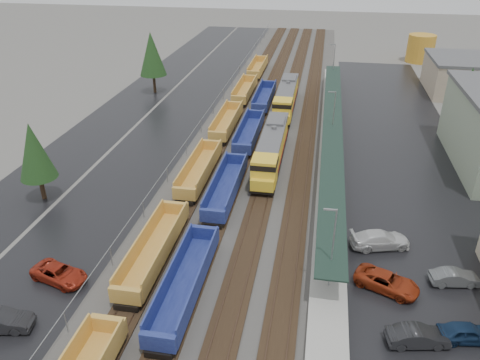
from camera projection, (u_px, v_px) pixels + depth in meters
The scene contains 22 objects.
ballast_strip at pixel (271, 118), 75.10m from camera, with size 20.00×160.00×0.08m, color #302D2B.
trackbed at pixel (271, 117), 75.04m from camera, with size 14.60×160.00×0.22m.
west_parking_lot at pixel (181, 113), 77.44m from camera, with size 10.00×160.00×0.02m, color black.
west_road at pixel (124, 109), 79.00m from camera, with size 9.00×160.00×0.02m, color black.
east_commuter_lot at pixel (401, 152), 63.45m from camera, with size 16.00×100.00×0.02m, color black.
station_platform at pixel (331, 142), 64.60m from camera, with size 3.00×80.00×8.00m.
chainlink_fence at pixel (211, 108), 74.48m from camera, with size 0.08×160.04×2.02m.
distant_hills at pixel (417, 3), 199.25m from camera, with size 301.00×140.00×25.20m.
tree_west_near at pixel (34, 151), 49.71m from camera, with size 3.96×3.96×9.00m.
tree_west_far at pixel (152, 54), 84.06m from camera, with size 4.84×4.84×11.00m.
tree_east at pixel (468, 92), 65.99m from camera, with size 4.40×4.40×10.00m.
locomotive_lead at pixel (271, 149), 58.73m from camera, with size 2.85×18.79×4.25m.
locomotive_trail at pixel (286, 98), 77.00m from camera, with size 2.85×18.79×4.25m.
well_string_yellow at pixel (200, 170), 56.15m from camera, with size 2.65×111.36×2.35m.
well_string_blue at pixel (209, 228), 45.16m from camera, with size 2.63×96.26×2.33m.
storage_tank at pixel (421, 48), 106.70m from camera, with size 6.10×6.10×6.10m, color gold.
parked_car_west_c at pixel (59, 274), 39.76m from camera, with size 5.03×2.32×1.40m, color maroon.
parked_car_east_a at pixel (418, 336), 33.53m from camera, with size 4.47×1.56×1.47m, color black.
parked_car_east_b at pixel (387, 282), 38.79m from camera, with size 5.29×2.44×1.47m, color #992F13.
parked_car_east_c at pixel (380, 240), 43.98m from camera, with size 5.60×2.28×1.63m, color silver.
parked_car_east_d at pixel (467, 333), 33.86m from camera, with size 4.23×1.70×1.44m, color #122543.
parked_car_east_e at pixel (455, 278), 39.34m from camera, with size 4.11×1.43×1.36m, color #545759.
Camera 1 is at (7.59, -10.81, 26.35)m, focal length 35.00 mm.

